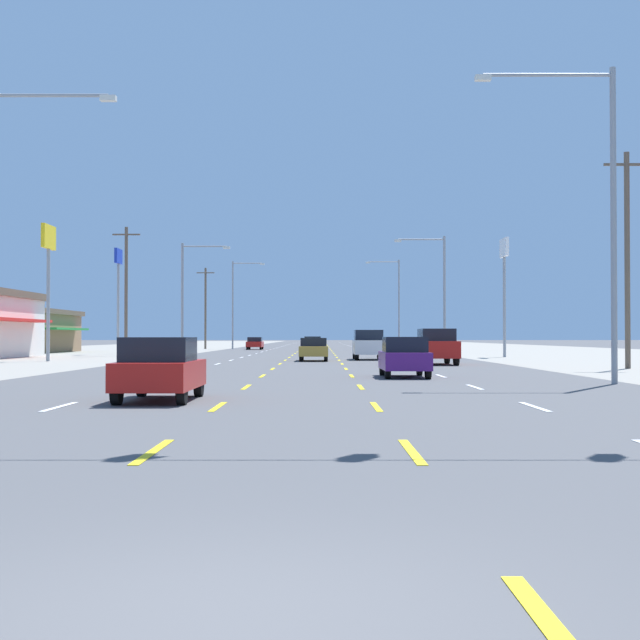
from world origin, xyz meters
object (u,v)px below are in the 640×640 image
pole_sign_left_row_2 (117,276)px  streetlight_left_row_2 (234,299)px  hatchback_inner_right_near (403,357)px  sedan_far_left_farthest (254,343)px  suv_far_right_mid (435,346)px  streetlight_right_row_2 (395,298)px  pole_sign_right_row_2 (503,267)px  streetlight_right_row_1 (438,287)px  sedan_far_right_distant_a (375,343)px  hatchback_inner_left_nearest (159,368)px  pole_sign_left_row_1 (47,257)px  suv_inner_right_far (367,344)px  hatchback_center_turn_farther (311,344)px  streetlight_left_row_0 (6,212)px  sedan_center_turn_midfar (312,349)px  streetlight_left_row_1 (186,291)px  streetlight_right_row_0 (598,200)px

pole_sign_left_row_2 → streetlight_left_row_2: 32.25m
hatchback_inner_right_near → sedan_far_left_farthest: hatchback_inner_right_near is taller
suv_far_right_mid → sedan_far_left_farthest: (-14.06, 53.99, -0.27)m
streetlight_right_row_2 → streetlight_left_row_2: bearing=180.0°
pole_sign_right_row_2 → streetlight_right_row_1: 5.24m
streetlight_right_row_1 → sedan_far_right_distant_a: bearing=93.9°
sedan_far_right_distant_a → sedan_far_left_farthest: bearing=-170.2°
hatchback_inner_left_nearest → sedan_far_left_farthest: hatchback_inner_left_nearest is taller
sedan_far_right_distant_a → streetlight_right_row_1: bearing=-86.1°
sedan_far_right_distant_a → hatchback_inner_right_near: bearing=-92.8°
pole_sign_left_row_1 → suv_inner_right_far: bearing=10.8°
sedan_far_left_farthest → pole_sign_left_row_2: bearing=-109.8°
hatchback_inner_right_near → streetlight_right_row_2: streetlight_right_row_2 is taller
suv_inner_right_far → pole_sign_left_row_2: 27.27m
suv_inner_right_far → streetlight_right_row_2: (6.04, 48.37, 5.22)m
hatchback_center_turn_farther → sedan_far_left_farthest: hatchback_center_turn_farther is taller
sedan_far_right_distant_a → pole_sign_left_row_1: 55.98m
streetlight_right_row_1 → streetlight_left_row_0: bearing=-116.5°
hatchback_inner_right_near → hatchback_center_turn_farther: (-3.94, 53.38, 0.00)m
hatchback_inner_left_nearest → sedan_far_left_farthest: 81.41m
hatchback_center_turn_farther → sedan_far_left_farthest: 17.19m
sedan_center_turn_midfar → sedan_far_left_farthest: same height
sedan_center_turn_midfar → suv_far_right_mid: bearing=-45.3°
pole_sign_left_row_1 → pole_sign_right_row_2: size_ratio=0.96×
pole_sign_right_row_2 → streetlight_right_row_1: size_ratio=0.96×
hatchback_center_turn_farther → pole_sign_left_row_2: (-16.66, -11.39, 5.99)m
pole_sign_left_row_2 → suv_far_right_mid: bearing=-48.4°
streetlight_left_row_0 → streetlight_left_row_1: (-0.01, 39.10, -0.53)m
suv_inner_right_far → streetlight_left_row_2: size_ratio=0.46×
hatchback_inner_left_nearest → pole_sign_left_row_1: (-13.09, 33.41, 5.75)m
hatchback_inner_left_nearest → streetlight_right_row_2: size_ratio=0.36×
suv_far_right_mid → streetlight_left_row_2: bearing=106.0°
suv_inner_right_far → sedan_far_left_farthest: 45.36m
suv_inner_right_far → streetlight_right_row_0: size_ratio=0.47×
sedan_far_left_farthest → pole_sign_left_row_1: size_ratio=0.53×
streetlight_left_row_0 → streetlight_right_row_0: streetlight_right_row_0 is taller
streetlight_left_row_1 → streetlight_right_row_1: streetlight_right_row_1 is taller
suv_inner_right_far → streetlight_right_row_1: bearing=57.0°
streetlight_right_row_1 → sedan_far_left_farthest: bearing=115.8°
suv_far_right_mid → suv_inner_right_far: size_ratio=1.00×
hatchback_inner_left_nearest → streetlight_left_row_1: bearing=97.8°
hatchback_inner_left_nearest → suv_far_right_mid: (10.33, 27.34, 0.24)m
streetlight_right_row_2 → hatchback_inner_right_near: bearing=-94.7°
hatchback_center_turn_farther → pole_sign_left_row_2: pole_sign_left_row_2 is taller
suv_far_right_mid → pole_sign_left_row_2: (-23.83, 26.85, 5.75)m
sedan_center_turn_midfar → hatchback_center_turn_farther: 31.31m
streetlight_left_row_1 → sedan_far_left_farthest: bearing=85.6°
pole_sign_left_row_1 → streetlight_left_row_0: 26.83m
suv_inner_right_far → streetlight_left_row_2: 50.48m
streetlight_right_row_1 → streetlight_right_row_2: (0.02, 39.10, 0.84)m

